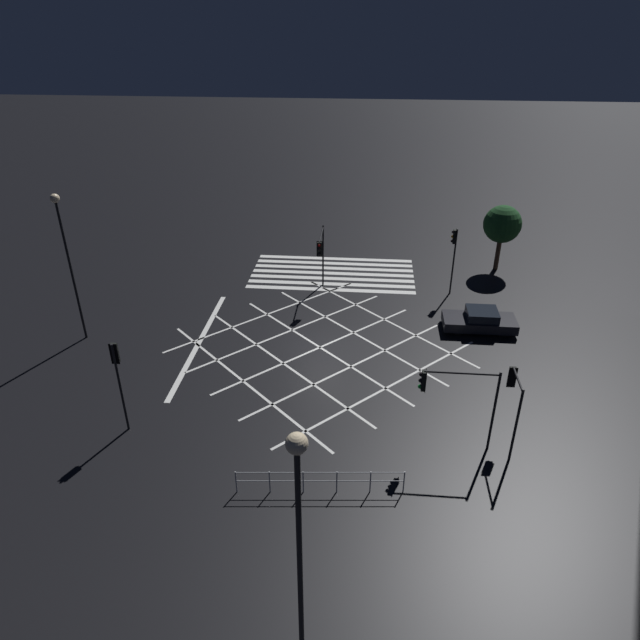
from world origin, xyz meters
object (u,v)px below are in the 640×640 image
at_px(street_lamp_east, 65,244).
at_px(waiting_car, 480,321).
at_px(street_tree_near, 502,225).
at_px(traffic_light_median_south, 321,250).
at_px(traffic_light_sw_main, 454,248).
at_px(street_lamp_west, 299,532).
at_px(traffic_light_nw_main, 455,390).
at_px(traffic_light_ne_cross, 118,369).
at_px(traffic_light_nw_cross, 514,394).

relative_size(street_lamp_east, waiting_car, 1.99).
distance_m(street_lamp_east, street_tree_near, 28.03).
distance_m(traffic_light_median_south, street_tree_near, 13.34).
xyz_separation_m(traffic_light_median_south, street_lamp_east, (12.95, 6.80, 2.53)).
xyz_separation_m(traffic_light_sw_main, street_lamp_west, (6.75, 25.65, 2.95)).
xyz_separation_m(street_lamp_west, waiting_car, (-7.99, -20.90, -5.54)).
relative_size(traffic_light_sw_main, waiting_car, 1.06).
bearing_deg(traffic_light_nw_main, traffic_light_median_south, -64.89).
relative_size(traffic_light_median_south, street_tree_near, 0.90).
bearing_deg(traffic_light_ne_cross, waiting_car, -58.30).
xyz_separation_m(traffic_light_nw_main, street_lamp_west, (5.07, 10.38, 3.18)).
distance_m(traffic_light_median_south, waiting_car, 10.70).
xyz_separation_m(traffic_light_ne_cross, street_lamp_west, (-9.07, 10.36, 2.96)).
distance_m(traffic_light_nw_cross, street_lamp_east, 23.48).
bearing_deg(traffic_light_sw_main, street_lamp_west, 75.26).
height_order(traffic_light_nw_cross, traffic_light_sw_main, traffic_light_sw_main).
bearing_deg(traffic_light_nw_cross, street_lamp_east, 72.14).
relative_size(traffic_light_nw_cross, street_lamp_west, 0.40).
distance_m(traffic_light_median_south, traffic_light_nw_cross, 16.72).
distance_m(traffic_light_ne_cross, waiting_car, 20.23).
distance_m(traffic_light_nw_main, street_lamp_east, 21.25).
distance_m(traffic_light_nw_cross, traffic_light_sw_main, 14.89).
bearing_deg(traffic_light_nw_cross, waiting_car, -2.49).
relative_size(traffic_light_median_south, traffic_light_sw_main, 0.95).
bearing_deg(street_tree_near, traffic_light_median_south, 23.41).
distance_m(traffic_light_ne_cross, traffic_light_sw_main, 22.01).
xyz_separation_m(street_lamp_east, waiting_car, (-22.60, -2.96, -5.10)).
bearing_deg(traffic_light_ne_cross, street_lamp_east, 36.13).
bearing_deg(street_tree_near, waiting_car, 74.21).
height_order(street_lamp_east, street_tree_near, street_lamp_east).
relative_size(traffic_light_sw_main, street_lamp_east, 0.53).
height_order(traffic_light_ne_cross, street_lamp_east, street_lamp_east).
relative_size(traffic_light_nw_main, street_lamp_east, 0.47).
distance_m(street_lamp_east, street_lamp_west, 23.13).
xyz_separation_m(traffic_light_median_south, traffic_light_sw_main, (-8.41, -0.92, 0.02)).
bearing_deg(traffic_light_ne_cross, traffic_light_sw_main, -45.97).
relative_size(traffic_light_ne_cross, street_tree_near, 0.94).
bearing_deg(traffic_light_ne_cross, traffic_light_nw_main, -89.91).
xyz_separation_m(street_lamp_east, street_lamp_west, (-14.61, 17.93, 0.44)).
xyz_separation_m(traffic_light_nw_main, traffic_light_sw_main, (-1.68, -15.28, 0.24)).
height_order(street_lamp_west, waiting_car, street_lamp_west).
distance_m(traffic_light_ne_cross, traffic_light_nw_cross, 16.64).
bearing_deg(street_tree_near, traffic_light_nw_main, 74.34).
height_order(traffic_light_ne_cross, street_tree_near, street_tree_near).
height_order(traffic_light_nw_cross, waiting_car, traffic_light_nw_cross).
xyz_separation_m(traffic_light_nw_cross, street_lamp_east, (22.16, -7.14, 3.05)).
xyz_separation_m(traffic_light_nw_cross, traffic_light_sw_main, (0.81, -14.86, 0.55)).
bearing_deg(traffic_light_sw_main, waiting_car, 104.66).
distance_m(traffic_light_nw_cross, waiting_car, 10.32).
xyz_separation_m(traffic_light_nw_cross, waiting_car, (-0.44, -10.10, -2.04)).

